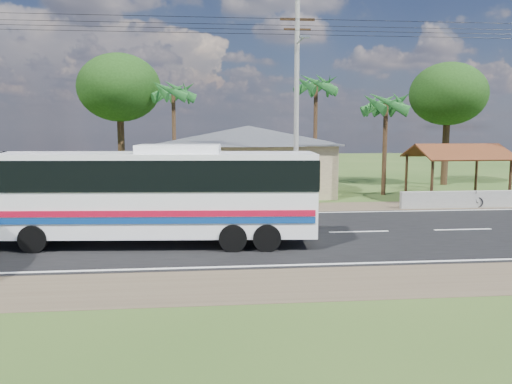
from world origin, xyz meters
TOP-DOWN VIEW (x-y plane):
  - ground at (0.00, 0.00)m, footprint 120.00×120.00m
  - road at (0.00, 0.00)m, footprint 120.00×16.00m
  - house at (1.00, 13.00)m, footprint 12.40×10.00m
  - waiting_shed at (13.00, 8.50)m, footprint 5.20×4.48m
  - concrete_barrier at (12.00, 5.60)m, footprint 7.00×0.30m
  - utility_poles at (2.67, 6.49)m, footprint 32.80×2.22m
  - palm_near at (9.50, 11.00)m, footprint 2.80×2.80m
  - palm_mid at (6.00, 15.50)m, footprint 2.80×2.80m
  - palm_far at (-4.00, 16.00)m, footprint 2.80×2.80m
  - tree_behind_house at (-8.00, 18.00)m, footprint 6.00×6.00m
  - tree_behind_shed at (16.00, 16.00)m, footprint 5.60×5.60m
  - coach_bus at (-3.70, -1.38)m, footprint 12.02×3.42m
  - motorcycle at (12.20, 5.70)m, footprint 1.84×1.16m

SIDE VIEW (x-z plane):
  - ground at x=0.00m, z-range 0.00..0.00m
  - road at x=0.00m, z-range -0.01..0.02m
  - concrete_barrier at x=12.00m, z-range 0.00..0.90m
  - motorcycle at x=12.20m, z-range 0.00..0.91m
  - coach_bus at x=-3.70m, z-range 0.26..3.95m
  - house at x=1.00m, z-range 0.14..5.14m
  - waiting_shed at x=13.00m, z-range 1.05..4.40m
  - palm_near at x=9.50m, z-range 2.36..9.06m
  - utility_poles at x=2.67m, z-range 0.27..11.27m
  - palm_far at x=-4.00m, z-range 2.83..10.53m
  - tree_behind_shed at x=16.00m, z-range 2.17..11.19m
  - tree_behind_house at x=-8.00m, z-range 2.31..11.92m
  - palm_mid at x=6.00m, z-range 3.06..11.26m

